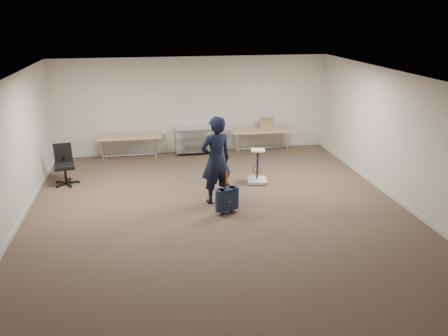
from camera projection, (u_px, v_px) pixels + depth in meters
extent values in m
plane|color=#46382B|center=(220.00, 215.00, 9.09)|extent=(9.00, 9.00, 0.00)
plane|color=beige|center=(194.00, 105.00, 12.79)|extent=(8.00, 0.00, 8.00)
plane|color=beige|center=(293.00, 281.00, 4.45)|extent=(8.00, 0.00, 8.00)
plane|color=beige|center=(3.00, 163.00, 7.95)|extent=(0.00, 9.00, 9.00)
plane|color=beige|center=(404.00, 141.00, 9.29)|extent=(0.00, 9.00, 9.00)
plane|color=white|center=(219.00, 79.00, 8.15)|extent=(8.00, 8.00, 0.00)
cube|color=beige|center=(195.00, 149.00, 13.23)|extent=(8.00, 0.02, 0.10)
cube|color=beige|center=(16.00, 229.00, 8.41)|extent=(0.02, 9.00, 0.10)
cube|color=beige|center=(396.00, 199.00, 9.74)|extent=(0.02, 9.00, 0.10)
cube|color=tan|center=(129.00, 136.00, 12.19)|extent=(1.80, 0.75, 0.03)
cylinder|color=#96999E|center=(130.00, 155.00, 12.38)|extent=(1.50, 0.02, 0.02)
cylinder|color=#96999E|center=(102.00, 153.00, 11.91)|extent=(0.13, 0.04, 0.69)
cylinder|color=#96999E|center=(157.00, 150.00, 12.16)|extent=(0.13, 0.04, 0.69)
cylinder|color=#96999E|center=(103.00, 147.00, 12.47)|extent=(0.13, 0.04, 0.69)
cylinder|color=#96999E|center=(156.00, 144.00, 12.72)|extent=(0.13, 0.04, 0.69)
cube|color=tan|center=(261.00, 130.00, 12.83)|extent=(1.80, 0.75, 0.03)
cylinder|color=#96999E|center=(260.00, 148.00, 13.02)|extent=(1.50, 0.02, 0.02)
cylinder|color=#96999E|center=(238.00, 146.00, 12.55)|extent=(0.13, 0.04, 0.69)
cylinder|color=#96999E|center=(288.00, 143.00, 12.80)|extent=(0.13, 0.04, 0.69)
cylinder|color=#96999E|center=(234.00, 140.00, 13.10)|extent=(0.13, 0.04, 0.69)
cylinder|color=#96999E|center=(282.00, 138.00, 13.35)|extent=(0.13, 0.04, 0.69)
cylinder|color=silver|center=(176.00, 144.00, 12.54)|extent=(0.02, 0.02, 0.80)
cylinder|color=silver|center=(217.00, 142.00, 12.74)|extent=(0.02, 0.02, 0.80)
cylinder|color=silver|center=(175.00, 140.00, 12.96)|extent=(0.02, 0.02, 0.80)
cylinder|color=silver|center=(215.00, 138.00, 13.16)|extent=(0.02, 0.02, 0.80)
cube|color=silver|center=(196.00, 151.00, 12.95)|extent=(1.20, 0.45, 0.02)
cube|color=silver|center=(196.00, 139.00, 12.83)|extent=(1.20, 0.45, 0.02)
cube|color=silver|center=(195.00, 128.00, 12.72)|extent=(1.20, 0.45, 0.01)
imported|color=black|center=(216.00, 160.00, 9.40)|extent=(0.81, 0.65, 1.95)
cube|color=black|center=(227.00, 199.00, 9.06)|extent=(0.39, 0.30, 0.47)
cube|color=black|center=(227.00, 209.00, 9.16)|extent=(0.34, 0.23, 0.03)
cylinder|color=black|center=(223.00, 213.00, 9.11)|extent=(0.04, 0.07, 0.06)
cylinder|color=black|center=(232.00, 211.00, 9.21)|extent=(0.04, 0.07, 0.06)
torus|color=black|center=(227.00, 187.00, 8.97)|extent=(0.15, 0.07, 0.15)
cube|color=orange|center=(227.00, 179.00, 8.93)|extent=(0.03, 0.02, 0.36)
cylinder|color=black|center=(67.00, 183.00, 10.68)|extent=(0.60, 0.60, 0.09)
cylinder|color=black|center=(66.00, 175.00, 10.61)|extent=(0.06, 0.06, 0.40)
cube|color=black|center=(64.00, 166.00, 10.54)|extent=(0.53, 0.53, 0.08)
cube|color=black|center=(63.00, 153.00, 10.64)|extent=(0.42, 0.13, 0.48)
cube|color=beige|center=(257.00, 180.00, 10.79)|extent=(0.55, 0.55, 0.07)
cylinder|color=black|center=(252.00, 185.00, 10.60)|extent=(0.06, 0.06, 0.04)
cylinder|color=black|center=(257.00, 164.00, 10.69)|extent=(0.05, 0.05, 0.74)
cube|color=beige|center=(258.00, 150.00, 10.53)|extent=(0.37, 0.34, 0.04)
torus|color=blue|center=(260.00, 162.00, 10.56)|extent=(0.25, 0.14, 0.23)
cube|color=#A56B4C|center=(267.00, 124.00, 12.86)|extent=(0.47, 0.41, 0.30)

